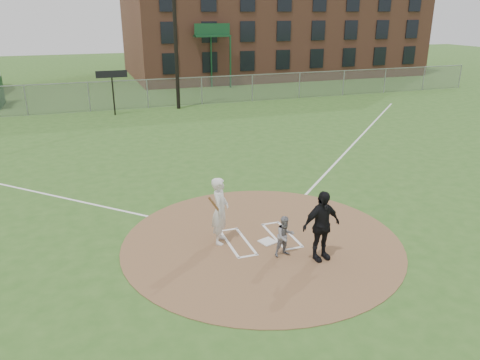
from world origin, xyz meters
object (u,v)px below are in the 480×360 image
object	(u,v)px
catcher	(285,236)
home_plate	(268,242)
batter_at_plate	(220,211)
umpire	(321,226)

from	to	relation	value
catcher	home_plate	bearing A→B (deg)	92.62
batter_at_plate	home_plate	bearing A→B (deg)	-20.22
home_plate	catcher	distance (m)	1.08
umpire	batter_at_plate	size ratio (longest dim) A/B	0.99
home_plate	batter_at_plate	distance (m)	1.74
umpire	batter_at_plate	xyz separation A→B (m)	(-2.33, 1.88, 0.01)
catcher	umpire	xyz separation A→B (m)	(0.85, -0.49, 0.41)
home_plate	umpire	size ratio (longest dim) A/B	0.22
batter_at_plate	umpire	bearing A→B (deg)	-38.90
catcher	umpire	distance (m)	1.07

